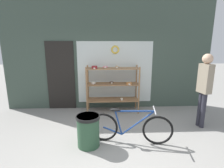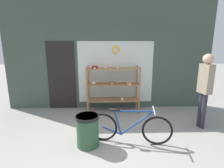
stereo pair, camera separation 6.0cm
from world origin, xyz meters
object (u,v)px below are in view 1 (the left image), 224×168
Objects in this scene: display_case at (112,84)px; trash_bin at (88,130)px; pedestrian at (205,84)px; bicycle at (130,127)px.

display_case is 2.38× the size of trash_bin.
pedestrian is at bearing -27.17° from display_case.
trash_bin is (-0.84, -0.09, 0.02)m from bicycle.
trash_bin is (-0.56, -1.84, -0.50)m from display_case.
trash_bin is at bearing -86.86° from pedestrian.
trash_bin is at bearing -106.90° from display_case.
pedestrian reaches higher than bicycle.
display_case is 1.85m from bicycle.
bicycle is at bearing -80.83° from display_case.
pedestrian is 2.90m from trash_bin.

